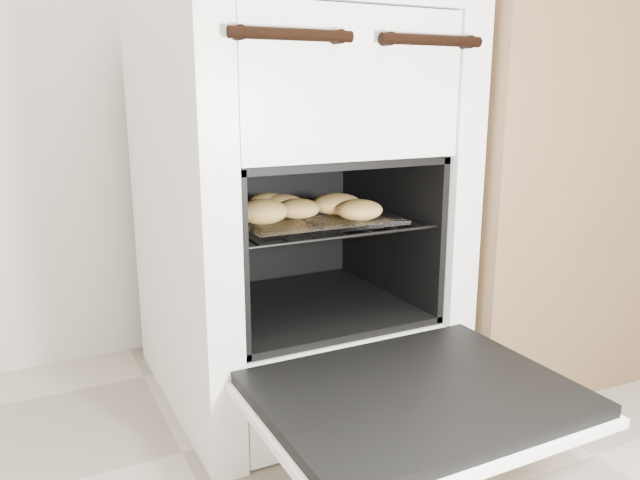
% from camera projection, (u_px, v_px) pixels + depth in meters
% --- Properties ---
extents(stove, '(0.54, 0.61, 0.84)m').
position_uv_depth(stove, '(292.00, 206.00, 1.31)').
color(stove, white).
rests_on(stove, ground).
extents(oven_door, '(0.49, 0.38, 0.03)m').
position_uv_depth(oven_door, '(415.00, 398.00, 0.96)').
color(oven_door, black).
rests_on(oven_door, stove).
extents(oven_rack, '(0.40, 0.38, 0.01)m').
position_uv_depth(oven_rack, '(304.00, 218.00, 1.26)').
color(oven_rack, black).
rests_on(oven_rack, stove).
extents(foil_sheet, '(0.31, 0.27, 0.01)m').
position_uv_depth(foil_sheet, '(308.00, 217.00, 1.24)').
color(foil_sheet, white).
rests_on(foil_sheet, oven_rack).
extents(baked_rolls, '(0.31, 0.26, 0.05)m').
position_uv_depth(baked_rolls, '(301.00, 207.00, 1.23)').
color(baked_rolls, tan).
rests_on(baked_rolls, foil_sheet).
extents(counter, '(1.00, 0.70, 0.96)m').
position_uv_depth(counter, '(571.00, 155.00, 1.62)').
color(counter, brown).
rests_on(counter, ground).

